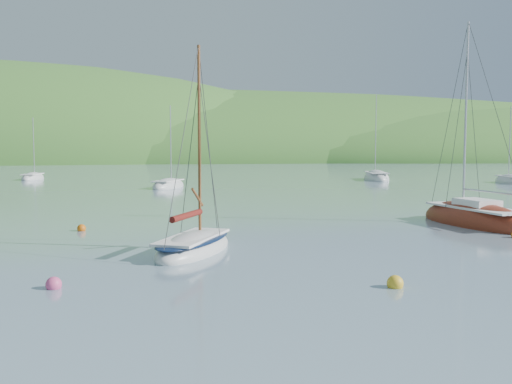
{
  "coord_description": "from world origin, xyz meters",
  "views": [
    {
      "loc": [
        -2.98,
        -16.72,
        4.11
      ],
      "look_at": [
        0.62,
        8.0,
        2.11
      ],
      "focal_mm": 40.0,
      "sensor_mm": 36.0,
      "label": 1
    }
  ],
  "objects": [
    {
      "name": "ground",
      "position": [
        0.0,
        0.0,
        0.0
      ],
      "size": [
        700.0,
        700.0,
        0.0
      ],
      "primitive_type": "plane",
      "color": "slate",
      "rests_on": "ground"
    },
    {
      "name": "shoreline_hills",
      "position": [
        -9.66,
        172.42,
        0.0
      ],
      "size": [
        690.0,
        135.0,
        56.0
      ],
      "color": "#306325",
      "rests_on": "ground"
    },
    {
      "name": "daysailer_white",
      "position": [
        -2.22,
        5.39,
        0.2
      ],
      "size": [
        4.19,
        5.98,
        8.66
      ],
      "rotation": [
        0.0,
        0.0,
        -0.42
      ],
      "color": "silver",
      "rests_on": "ground"
    },
    {
      "name": "sloop_red",
      "position": [
        12.68,
        11.04,
        0.22
      ],
      "size": [
        3.9,
        8.17,
        11.6
      ],
      "rotation": [
        0.0,
        0.0,
        0.16
      ],
      "color": "maroon",
      "rests_on": "ground"
    },
    {
      "name": "distant_sloop_a",
      "position": [
        -3.46,
        40.48,
        0.16
      ],
      "size": [
        4.3,
        6.62,
        8.92
      ],
      "rotation": [
        0.0,
        0.0,
        -0.37
      ],
      "color": "silver",
      "rests_on": "ground"
    },
    {
      "name": "distant_sloop_b",
      "position": [
        21.74,
        50.32,
        0.19
      ],
      "size": [
        4.3,
        8.4,
        11.43
      ],
      "rotation": [
        0.0,
        0.0,
        -0.19
      ],
      "color": "silver",
      "rests_on": "ground"
    },
    {
      "name": "distant_sloop_c",
      "position": [
        -20.29,
        57.38,
        0.15
      ],
      "size": [
        2.53,
        6.01,
        8.37
      ],
      "rotation": [
        0.0,
        0.0,
        -0.08
      ],
      "color": "silver",
      "rests_on": "ground"
    },
    {
      "name": "distant_sloop_d",
      "position": [
        34.46,
        42.0,
        0.17
      ],
      "size": [
        3.12,
        6.79,
        9.35
      ],
      "rotation": [
        0.0,
        0.0,
        -0.13
      ],
      "color": "silver",
      "rests_on": "ground"
    },
    {
      "name": "mooring_buoys",
      "position": [
        -0.19,
        4.35,
        0.12
      ],
      "size": [
        20.15,
        13.32,
        0.49
      ],
      "color": "gold",
      "rests_on": "ground"
    }
  ]
}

